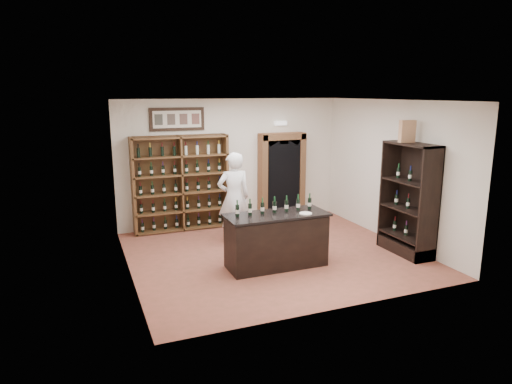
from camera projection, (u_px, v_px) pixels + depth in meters
floor at (273, 254)px, 9.06m from camera, size 5.50×5.50×0.00m
ceiling at (274, 100)px, 8.42m from camera, size 5.50×5.50×0.00m
wall_back at (232, 162)px, 11.01m from camera, size 5.50×0.04×3.00m
wall_left at (126, 191)px, 7.75m from camera, size 0.04×5.00×3.00m
wall_right at (391, 171)px, 9.73m from camera, size 0.04×5.00×3.00m
wine_shelf at (181, 183)px, 10.47m from camera, size 2.20×0.38×2.20m
framed_picture at (177, 119)px, 10.29m from camera, size 1.25×0.04×0.52m
arched_doorway at (281, 174)px, 11.38m from camera, size 1.17×0.35×2.17m
emergency_light at (281, 123)px, 11.19m from camera, size 0.30×0.10×0.10m
tasting_counter at (276, 240)px, 8.34m from camera, size 1.88×0.78×1.00m
counter_bottle_0 at (237, 211)px, 8.03m from camera, size 0.07×0.07×0.30m
counter_bottle_1 at (250, 209)px, 8.12m from camera, size 0.07×0.07×0.30m
counter_bottle_2 at (262, 208)px, 8.21m from camera, size 0.07×0.07×0.30m
counter_bottle_3 at (275, 207)px, 8.29m from camera, size 0.07×0.07×0.30m
counter_bottle_4 at (286, 206)px, 8.38m from camera, size 0.07×0.07×0.30m
counter_bottle_5 at (298, 204)px, 8.47m from camera, size 0.07×0.07×0.30m
counter_bottle_6 at (310, 203)px, 8.55m from camera, size 0.07×0.07×0.30m
side_cabinet at (409, 216)px, 9.00m from camera, size 0.48×1.20×2.20m
shopkeeper at (234, 198)px, 9.62m from camera, size 0.72×0.49×1.94m
plate at (306, 214)px, 8.21m from camera, size 0.23×0.23×0.02m
wine_crate at (407, 131)px, 8.75m from camera, size 0.32×0.17×0.43m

